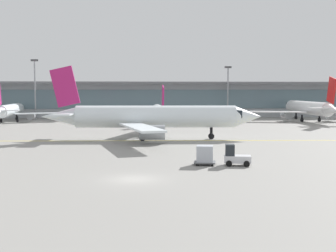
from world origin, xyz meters
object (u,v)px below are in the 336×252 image
Objects in this scene: baggage_tug at (235,157)px; apron_light_mast_1 at (35,87)px; cargo_dolly_lead at (205,154)px; apron_light_mast_2 at (228,90)px; taxiing_regional_jet at (153,117)px; gate_airplane_2 at (159,111)px; gate_airplane_1 at (10,110)px; gate_airplane_3 at (309,108)px.

apron_light_mast_1 is (-34.76, 71.25, 7.32)m from baggage_tug.
apron_light_mast_2 is at bearing 86.88° from cargo_dolly_lead.
taxiing_regional_jet is 2.45× the size of apron_light_mast_2.
gate_airplane_2 is 0.77× the size of taxiing_regional_jet.
baggage_tug is (7.12, -24.18, -2.42)m from taxiing_regional_jet.
gate_airplane_1 is 0.81× the size of taxiing_regional_jet.
gate_airplane_2 is at bearing 88.38° from taxiing_regional_jet.
apron_light_mast_1 is (-30.54, 11.37, 5.67)m from gate_airplane_2.
cargo_dolly_lead is at bearing -65.78° from apron_light_mast_1.
cargo_dolly_lead is at bearing -76.93° from taxiing_regional_jet.
apron_light_mast_2 is (14.55, 73.40, 6.60)m from baggage_tug.
taxiing_regional_jet is at bearing 174.24° from gate_airplane_2.
gate_airplane_1 is 34.60m from gate_airplane_2.
taxiing_regional_jet is at bearing 116.80° from baggage_tug.
taxiing_regional_jet is (31.57, -38.65, 0.64)m from gate_airplane_1.
gate_airplane_3 is 0.93× the size of taxiing_regional_jet.
gate_airplane_3 is 21.75m from apron_light_mast_2.
gate_airplane_2 is 0.83× the size of gate_airplane_3.
gate_airplane_2 is 10.85× the size of cargo_dolly_lead.
apron_light_mast_1 is at bearing -28.57° from gate_airplane_1.
gate_airplane_2 is at bearing 104.41° from baggage_tug.
apron_light_mast_2 is (21.68, 49.22, 4.17)m from taxiing_regional_jet.
gate_airplane_1 is 54.50m from apron_light_mast_2.
apron_light_mast_1 is at bearing -177.51° from apron_light_mast_2.
baggage_tug is at bearing -64.00° from apron_light_mast_1.
gate_airplane_3 is at bearing -9.58° from apron_light_mast_1.
apron_light_mast_2 is (17.50, 72.86, 6.44)m from cargo_dolly_lead.
gate_airplane_3 reaches higher than gate_airplane_1.
gate_airplane_1 is 69.95m from gate_airplane_3.
gate_airplane_3 is (35.42, 0.23, 0.54)m from gate_airplane_2.
baggage_tug is (4.22, -59.88, -1.65)m from gate_airplane_2.
taxiing_regional_jet reaches higher than gate_airplane_2.
taxiing_regional_jet is 53.94m from apron_light_mast_2.
gate_airplane_3 is 67.09m from apron_light_mast_1.
baggage_tug is 3.00m from cargo_dolly_lead.
baggage_tug is at bearing -0.00° from cargo_dolly_lead.
apron_light_mast_1 is 1.10× the size of apron_light_mast_2.
gate_airplane_2 is at bearing -144.25° from apron_light_mast_2.
taxiing_regional_jet reaches higher than cargo_dolly_lead.
cargo_dolly_lead is 0.16× the size of apron_light_mast_1.
baggage_tug is 0.19× the size of apron_light_mast_1.
gate_airplane_2 is 1.88× the size of apron_light_mast_2.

